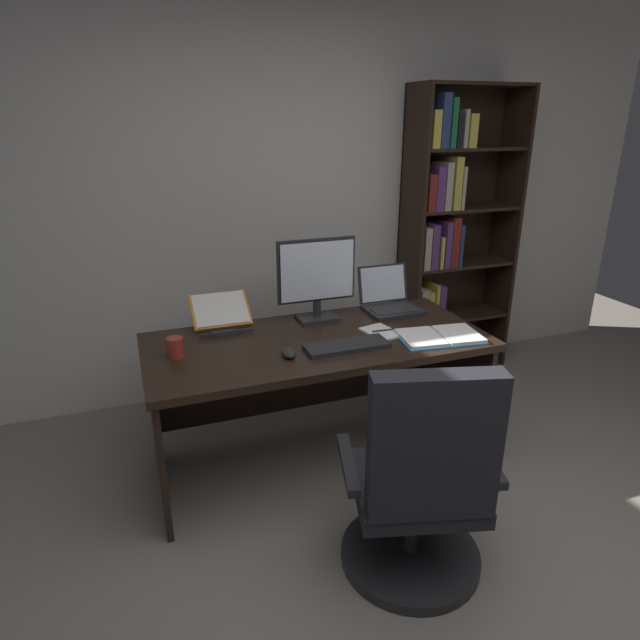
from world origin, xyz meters
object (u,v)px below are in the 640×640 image
at_px(laptop, 390,301).
at_px(reading_stand_with_book, 221,313).
at_px(office_chair, 421,492).
at_px(coffee_mug, 175,347).
at_px(pen, 384,330).
at_px(bookshelf, 447,233).
at_px(computer_mouse, 289,353).
at_px(open_binder, 440,336).
at_px(desk, 312,367).
at_px(notepad, 381,332).
at_px(keyboard, 347,346).
at_px(monitor, 317,280).

xyz_separation_m(laptop, reading_stand_with_book, (-0.99, 0.05, 0.03)).
xyz_separation_m(office_chair, coffee_mug, (-0.82, 0.93, 0.37)).
bearing_deg(pen, reading_stand_with_book, 154.81).
bearing_deg(pen, bookshelf, 43.79).
bearing_deg(computer_mouse, open_binder, -3.58).
xyz_separation_m(desk, office_chair, (0.11, -0.99, -0.12)).
height_order(desk, office_chair, office_chair).
xyz_separation_m(bookshelf, reading_stand_with_book, (-1.72, -0.51, -0.22)).
height_order(laptop, pen, laptop).
relative_size(open_binder, notepad, 2.15).
xyz_separation_m(desk, keyboard, (0.10, -0.25, 0.21)).
bearing_deg(keyboard, computer_mouse, 180.00).
height_order(open_binder, pen, open_binder).
relative_size(bookshelf, notepad, 9.65).
distance_m(monitor, open_binder, 0.73).
xyz_separation_m(reading_stand_with_book, notepad, (0.78, -0.37, -0.08)).
bearing_deg(computer_mouse, laptop, 30.22).
distance_m(computer_mouse, open_binder, 0.80).
distance_m(computer_mouse, pen, 0.58).
xyz_separation_m(pen, coffee_mug, (-1.07, 0.06, 0.03)).
distance_m(desk, bookshelf, 1.58).
distance_m(desk, open_binder, 0.70).
xyz_separation_m(bookshelf, laptop, (-0.73, -0.57, -0.25)).
relative_size(bookshelf, monitor, 4.40).
relative_size(computer_mouse, reading_stand_with_book, 0.34).
relative_size(monitor, open_binder, 1.02).
distance_m(bookshelf, monitor, 1.33).
relative_size(bookshelf, office_chair, 2.04).
relative_size(reading_stand_with_book, open_binder, 0.69).
bearing_deg(notepad, reading_stand_with_book, 154.24).
xyz_separation_m(laptop, coffee_mug, (-1.27, -0.26, -0.00)).
relative_size(office_chair, coffee_mug, 10.25).
distance_m(desk, reading_stand_with_book, 0.57).
xyz_separation_m(desk, bookshelf, (1.29, 0.76, 0.50)).
bearing_deg(laptop, open_binder, -85.74).
height_order(keyboard, open_binder, same).
bearing_deg(bookshelf, desk, -149.38).
xyz_separation_m(desk, laptop, (0.56, 0.20, 0.25)).
xyz_separation_m(keyboard, computer_mouse, (-0.30, 0.00, 0.01)).
distance_m(computer_mouse, reading_stand_with_book, 0.55).
xyz_separation_m(monitor, laptop, (0.46, 0.01, -0.18)).
bearing_deg(computer_mouse, desk, 50.42).
distance_m(keyboard, notepad, 0.28).
distance_m(laptop, pen, 0.38).
distance_m(monitor, keyboard, 0.49).
xyz_separation_m(computer_mouse, notepad, (0.55, 0.12, -0.02)).
bearing_deg(laptop, pen, -121.14).
bearing_deg(notepad, monitor, 128.17).
bearing_deg(open_binder, office_chair, -117.89).
relative_size(keyboard, pen, 3.00).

